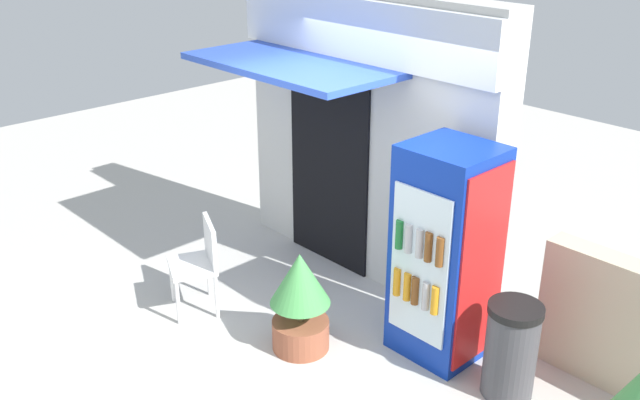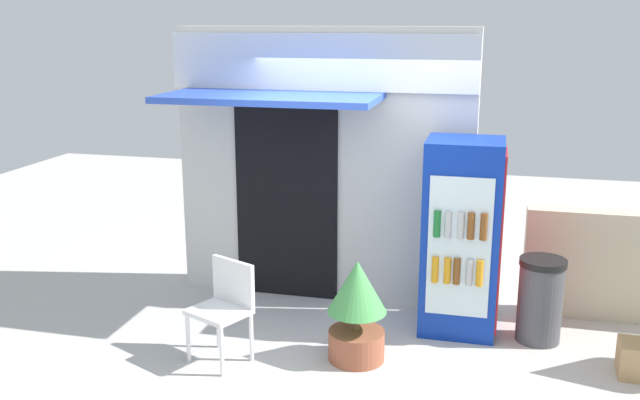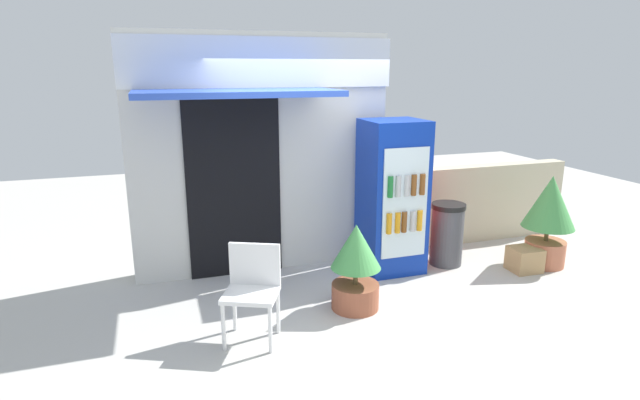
% 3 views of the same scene
% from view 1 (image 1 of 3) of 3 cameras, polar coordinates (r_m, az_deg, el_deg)
% --- Properties ---
extents(ground, '(16.00, 16.00, 0.00)m').
position_cam_1_polar(ground, '(6.29, -1.62, -11.48)').
color(ground, beige).
extents(storefront_building, '(3.06, 1.34, 2.80)m').
position_cam_1_polar(storefront_building, '(6.93, 3.55, 5.46)').
color(storefront_building, silver).
rests_on(storefront_building, ground).
extents(drink_cooler, '(0.71, 0.71, 1.83)m').
position_cam_1_polar(drink_cooler, '(5.87, 10.01, -4.23)').
color(drink_cooler, '#0C2D9E').
rests_on(drink_cooler, ground).
extents(plastic_chair, '(0.60, 0.56, 0.87)m').
position_cam_1_polar(plastic_chair, '(6.63, -9.55, -4.62)').
color(plastic_chair, white).
rests_on(plastic_chair, ground).
extents(potted_plant_near_shop, '(0.51, 0.51, 0.90)m').
position_cam_1_polar(potted_plant_near_shop, '(6.00, -1.59, -7.84)').
color(potted_plant_near_shop, '#995138').
rests_on(potted_plant_near_shop, ground).
extents(trash_bin, '(0.42, 0.42, 0.79)m').
position_cam_1_polar(trash_bin, '(5.74, 14.99, -11.48)').
color(trash_bin, '#47474C').
rests_on(trash_bin, ground).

